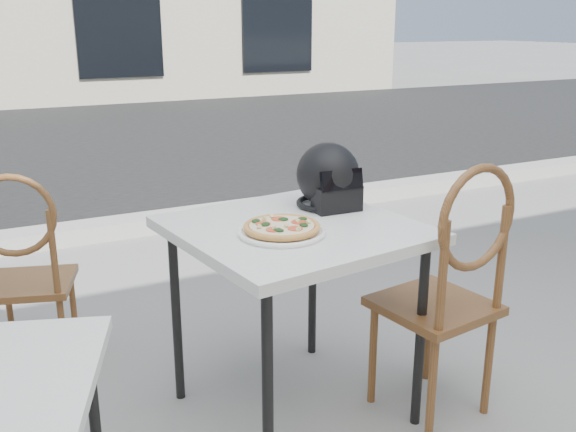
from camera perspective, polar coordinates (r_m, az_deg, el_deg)
name	(u,v)px	position (r m, az deg, el deg)	size (l,w,h in m)	color
street_asphalt	(64,145)	(8.83, -19.31, 6.01)	(30.00, 8.00, 0.00)	black
curb	(142,224)	(4.97, -12.88, -0.70)	(30.00, 0.25, 0.12)	#AAA79F
cafe_table_main	(294,243)	(2.43, 0.58, -2.40)	(0.94, 0.94, 0.80)	white
plate	(282,232)	(2.29, -0.56, -1.45)	(0.38, 0.38, 0.02)	white
pizza	(282,227)	(2.29, -0.56, -0.94)	(0.33, 0.33, 0.03)	#DD9E51
helmet	(329,179)	(2.62, 3.65, 3.32)	(0.27, 0.28, 0.27)	black
cafe_chair_main	(451,281)	(2.52, 14.28, -5.58)	(0.46, 0.46, 1.06)	brown
cafe_chair_side	(24,264)	(2.99, -22.43, -3.98)	(0.45, 0.45, 0.95)	brown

